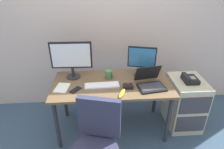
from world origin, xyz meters
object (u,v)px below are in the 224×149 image
trackball_mouse (128,86)px  cell_phone (75,90)px  file_cabinet (184,103)px  desk_phone (190,79)px  monitor_side (142,60)px  laptop (150,82)px  monitor_main (71,57)px  coffee_mug (109,74)px  paper_notepad (62,88)px  keyboard (102,85)px  banana (122,93)px

trackball_mouse → cell_phone: (-0.61, -0.01, -0.02)m
file_cabinet → trackball_mouse: bearing=-170.2°
cell_phone → trackball_mouse: bearing=38.2°
file_cabinet → desk_phone: size_ratio=3.46×
monitor_side → laptop: monitor_side is taller
file_cabinet → monitor_main: bearing=173.8°
desk_phone → laptop: laptop is taller
file_cabinet → desk_phone: desk_phone is taller
monitor_main → coffee_mug: bearing=-7.1°
laptop → coffee_mug: 0.52m
desk_phone → coffee_mug: (-1.01, 0.12, 0.04)m
coffee_mug → monitor_main: bearing=172.9°
paper_notepad → monitor_main: bearing=68.3°
keyboard → cell_phone: keyboard is taller
trackball_mouse → file_cabinet: bearing=9.8°
file_cabinet → cell_phone: cell_phone is taller
paper_notepad → banana: bearing=-14.8°
trackball_mouse → coffee_mug: size_ratio=1.00×
paper_notepad → monitor_side: bearing=13.8°
file_cabinet → cell_phone: size_ratio=4.87×
monitor_main → cell_phone: monitor_main is taller
trackball_mouse → paper_notepad: 0.77m
paper_notepad → cell_phone: (0.16, -0.05, -0.00)m
coffee_mug → laptop: bearing=-24.6°
file_cabinet → keyboard: bearing=-175.2°
monitor_side → monitor_main: bearing=178.6°
monitor_side → trackball_mouse: (-0.20, -0.28, -0.20)m
keyboard → paper_notepad: keyboard is taller
paper_notepad → keyboard: bearing=1.0°
desk_phone → banana: size_ratio=1.05×
laptop → coffee_mug: size_ratio=3.23×
desk_phone → cell_phone: (-1.41, -0.14, -0.01)m
cell_phone → banana: banana is taller
monitor_side → paper_notepad: 1.03m
coffee_mug → paper_notepad: coffee_mug is taller
keyboard → coffee_mug: coffee_mug is taller
coffee_mug → cell_phone: coffee_mug is taller
monitor_main → banana: size_ratio=2.68×
desk_phone → trackball_mouse: 0.81m
monitor_side → banana: 0.55m
monitor_main → desk_phone: bearing=-6.8°
laptop → banana: size_ratio=1.86×
desk_phone → monitor_side: monitor_side is taller
desk_phone → keyboard: size_ratio=0.48×
monitor_main → laptop: 1.00m
coffee_mug → file_cabinet: bearing=-5.8°
trackball_mouse → cell_phone: size_ratio=0.77×
paper_notepad → cell_phone: bearing=-17.9°
file_cabinet → laptop: laptop is taller
monitor_main → banana: 0.77m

